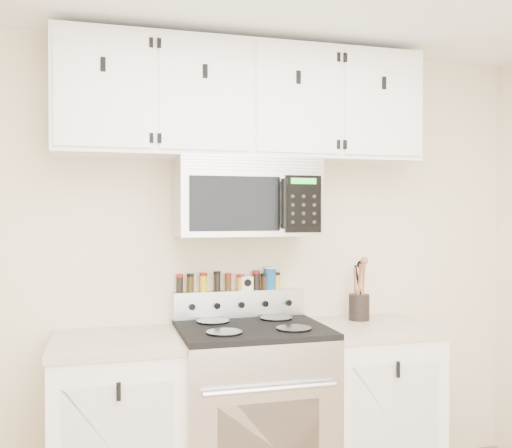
{
  "coord_description": "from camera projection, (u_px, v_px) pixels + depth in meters",
  "views": [
    {
      "loc": [
        -0.76,
        -1.46,
        1.54
      ],
      "look_at": [
        0.03,
        1.45,
        1.48
      ],
      "focal_mm": 40.0,
      "sensor_mm": 36.0,
      "label": 1
    }
  ],
  "objects": [
    {
      "name": "upper_cabinets",
      "position": [
        245.0,
        102.0,
        3.12
      ],
      "size": [
        2.0,
        0.35,
        0.62
      ],
      "color": "white",
      "rests_on": "back_wall"
    },
    {
      "name": "spice_jar_1",
      "position": [
        190.0,
        283.0,
        3.19
      ],
      "size": [
        0.04,
        0.04,
        0.1
      ],
      "color": "#38290D",
      "rests_on": "range"
    },
    {
      "name": "spice_jar_6",
      "position": [
        256.0,
        280.0,
        3.29
      ],
      "size": [
        0.04,
        0.04,
        0.11
      ],
      "color": "black",
      "rests_on": "range"
    },
    {
      "name": "base_cabinet_left",
      "position": [
        117.0,
        430.0,
        2.84
      ],
      "size": [
        0.64,
        0.62,
        0.92
      ],
      "color": "white",
      "rests_on": "floor"
    },
    {
      "name": "spice_jar_4",
      "position": [
        228.0,
        282.0,
        3.24
      ],
      "size": [
        0.04,
        0.04,
        0.1
      ],
      "color": "#442C10",
      "rests_on": "range"
    },
    {
      "name": "base_cabinet_right",
      "position": [
        369.0,
        405.0,
        3.2
      ],
      "size": [
        0.64,
        0.62,
        0.92
      ],
      "color": "white",
      "rests_on": "floor"
    },
    {
      "name": "salt_canister",
      "position": [
        270.0,
        278.0,
        3.31
      ],
      "size": [
        0.07,
        0.07,
        0.13
      ],
      "color": "#16549A",
      "rests_on": "range"
    },
    {
      "name": "spice_jar_0",
      "position": [
        180.0,
        283.0,
        3.17
      ],
      "size": [
        0.04,
        0.04,
        0.1
      ],
      "color": "black",
      "rests_on": "range"
    },
    {
      "name": "kitchen_timer",
      "position": [
        246.0,
        283.0,
        3.27
      ],
      "size": [
        0.07,
        0.06,
        0.08
      ],
      "primitive_type": "cube",
      "rotation": [
        0.0,
        0.0,
        -0.01
      ],
      "color": "white",
      "rests_on": "range"
    },
    {
      "name": "spice_jar_5",
      "position": [
        240.0,
        282.0,
        3.26
      ],
      "size": [
        0.04,
        0.04,
        0.09
      ],
      "color": "orange",
      "rests_on": "range"
    },
    {
      "name": "microwave",
      "position": [
        246.0,
        197.0,
        3.1
      ],
      "size": [
        0.76,
        0.44,
        0.42
      ],
      "color": "#9E9EA3",
      "rests_on": "back_wall"
    },
    {
      "name": "utensil_crock",
      "position": [
        359.0,
        305.0,
        3.31
      ],
      "size": [
        0.12,
        0.12,
        0.35
      ],
      "color": "black",
      "rests_on": "base_cabinet_right"
    },
    {
      "name": "spice_jar_2",
      "position": [
        204.0,
        282.0,
        3.21
      ],
      "size": [
        0.04,
        0.04,
        0.11
      ],
      "color": "gold",
      "rests_on": "range"
    },
    {
      "name": "spice_jar_3",
      "position": [
        217.0,
        281.0,
        3.23
      ],
      "size": [
        0.04,
        0.04,
        0.11
      ],
      "color": "black",
      "rests_on": "range"
    },
    {
      "name": "spice_jar_7",
      "position": [
        264.0,
        281.0,
        3.3
      ],
      "size": [
        0.04,
        0.04,
        0.09
      ],
      "color": "#381E0D",
      "rests_on": "range"
    },
    {
      "name": "spice_jar_8",
      "position": [
        277.0,
        281.0,
        3.32
      ],
      "size": [
        0.04,
        0.04,
        0.1
      ],
      "color": "gold",
      "rests_on": "range"
    },
    {
      "name": "back_wall",
      "position": [
        238.0,
        264.0,
        3.29
      ],
      "size": [
        3.5,
        0.01,
        2.5
      ],
      "primitive_type": "cube",
      "color": "beige",
      "rests_on": "floor"
    },
    {
      "name": "range",
      "position": [
        252.0,
        413.0,
        3.0
      ],
      "size": [
        0.76,
        0.65,
        1.1
      ],
      "color": "#B7B7BA",
      "rests_on": "floor"
    }
  ]
}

